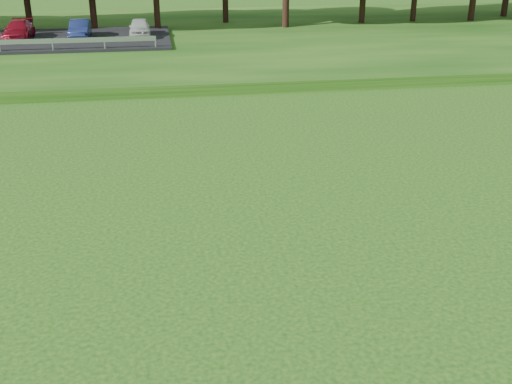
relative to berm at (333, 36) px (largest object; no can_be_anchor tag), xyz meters
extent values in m
cube|color=#12430C|center=(0.00, 0.00, 0.00)|extent=(130.00, 30.00, 0.60)
cube|color=gray|center=(0.00, -14.00, -0.28)|extent=(130.00, 1.60, 0.04)
imported|color=maroon|center=(-22.00, -1.00, 1.08)|extent=(1.68, 4.14, 1.20)
imported|color=#16224F|center=(-18.00, -1.00, 1.08)|extent=(1.27, 3.64, 1.20)
imported|color=silver|center=(-14.00, -1.00, 1.08)|extent=(1.42, 3.52, 1.20)
camera|label=1|loc=(-13.11, -46.60, 7.91)|focal=45.00mm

